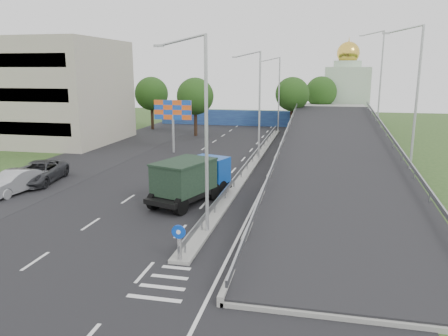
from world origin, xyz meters
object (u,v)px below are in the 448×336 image
(dump_truck, at_px, (192,178))
(lamp_post_far, at_px, (278,90))
(lamp_post_mid, at_px, (258,100))
(church, at_px, (346,90))
(lamp_post_near, at_px, (203,125))
(billboard, at_px, (173,113))
(parked_car_b, at_px, (14,182))
(sign_bollard, at_px, (179,242))
(parked_car_c, at_px, (39,173))

(dump_truck, bearing_deg, lamp_post_far, 105.29)
(lamp_post_mid, xyz_separation_m, dump_truck, (-2.25, -14.58, -4.20))
(church, xyz_separation_m, dump_truck, (-12.14, -48.58, -3.70))
(lamp_post_near, height_order, lamp_post_far, same)
(church, relative_size, billboard, 2.51)
(lamp_post_mid, bearing_deg, parked_car_b, -134.71)
(sign_bollard, relative_size, lamp_post_near, 0.17)
(billboard, relative_size, parked_car_b, 1.11)
(church, height_order, dump_truck, church)
(church, bearing_deg, lamp_post_near, -100.38)
(sign_bollard, bearing_deg, church, 80.19)
(lamp_post_near, bearing_deg, billboard, 112.49)
(lamp_post_far, xyz_separation_m, dump_truck, (-2.25, -34.58, -4.20))
(lamp_post_near, relative_size, parked_car_b, 2.04)
(lamp_post_near, distance_m, church, 54.90)
(sign_bollard, bearing_deg, lamp_post_near, 88.36)
(lamp_post_mid, distance_m, billboard, 9.47)
(sign_bollard, xyz_separation_m, lamp_post_far, (0.11, 43.83, 4.77))
(dump_truck, bearing_deg, sign_bollard, -57.98)
(billboard, bearing_deg, sign_bollard, -70.79)
(parked_car_b, bearing_deg, lamp_post_far, 74.74)
(sign_bollard, height_order, parked_car_b, sign_bollard)
(billboard, xyz_separation_m, parked_car_c, (-6.06, -14.33, -3.36))
(sign_bollard, height_order, lamp_post_near, lamp_post_near)
(lamp_post_near, distance_m, parked_car_b, 16.60)
(lamp_post_far, bearing_deg, church, 54.76)
(billboard, bearing_deg, lamp_post_far, 63.16)
(lamp_post_mid, xyz_separation_m, church, (9.89, 34.00, -0.50))
(lamp_post_near, bearing_deg, parked_car_c, 153.17)
(lamp_post_mid, height_order, lamp_post_far, same)
(billboard, relative_size, parked_car_c, 0.93)
(lamp_post_far, bearing_deg, parked_car_b, -113.19)
(lamp_post_mid, relative_size, parked_car_c, 1.70)
(sign_bollard, height_order, billboard, billboard)
(lamp_post_near, xyz_separation_m, church, (9.89, 54.00, -0.50))
(lamp_post_mid, height_order, billboard, lamp_post_mid)
(lamp_post_far, xyz_separation_m, billboard, (-9.11, -18.00, -1.62))
(parked_car_b, relative_size, parked_car_c, 0.83)
(parked_car_b, distance_m, parked_car_c, 2.93)
(sign_bollard, distance_m, church, 58.84)
(lamp_post_mid, relative_size, billboard, 1.83)
(lamp_post_far, height_order, parked_car_c, lamp_post_far)
(dump_truck, relative_size, parked_car_b, 1.42)
(billboard, bearing_deg, dump_truck, -67.51)
(lamp_post_mid, distance_m, lamp_post_far, 20.00)
(church, bearing_deg, parked_car_c, -118.41)
(parked_car_c, bearing_deg, church, 52.14)
(billboard, relative_size, dump_truck, 0.78)
(dump_truck, xyz_separation_m, parked_car_c, (-12.92, 2.25, -0.79))
(lamp_post_far, relative_size, church, 0.73)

